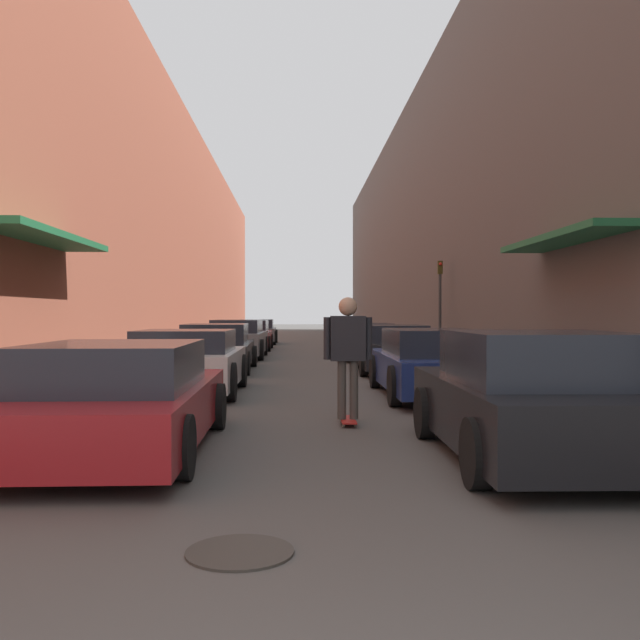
{
  "coord_description": "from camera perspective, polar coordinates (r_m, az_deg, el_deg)",
  "views": [
    {
      "loc": [
        -0.2,
        -1.27,
        1.54
      ],
      "look_at": [
        0.26,
        12.72,
        1.41
      ],
      "focal_mm": 40.0,
      "sensor_mm": 36.0,
      "label": 1
    }
  ],
  "objects": [
    {
      "name": "curb_strip_left",
      "position": [
        34.52,
        -8.5,
        -1.93
      ],
      "size": [
        1.8,
        65.97,
        0.12
      ],
      "color": "#A3A099",
      "rests_on": "ground"
    },
    {
      "name": "parked_car_right_3",
      "position": [
        24.07,
        3.71,
        -1.7
      ],
      "size": [
        1.91,
        4.72,
        1.21
      ],
      "color": "#515459",
      "rests_on": "ground"
    },
    {
      "name": "parked_car_right_1",
      "position": [
        13.36,
        8.71,
        -3.46
      ],
      "size": [
        1.85,
        4.77,
        1.25
      ],
      "color": "navy",
      "rests_on": "ground"
    },
    {
      "name": "skateboarder",
      "position": [
        9.89,
        2.25,
        -2.09
      ],
      "size": [
        0.68,
        0.78,
        1.77
      ],
      "color": "#B2231E",
      "rests_on": "ground"
    },
    {
      "name": "parked_car_left_2",
      "position": [
        19.2,
        -8.25,
        -2.27
      ],
      "size": [
        1.94,
        4.84,
        1.26
      ],
      "color": "#232326",
      "rests_on": "ground"
    },
    {
      "name": "ground",
      "position": [
        27.7,
        -1.45,
        -2.65
      ],
      "size": [
        145.13,
        145.13,
        0.0
      ],
      "primitive_type": "plane",
      "color": "#4C4947"
    },
    {
      "name": "parked_car_left_3",
      "position": [
        24.72,
        -6.61,
        -1.53
      ],
      "size": [
        1.93,
        4.65,
        1.32
      ],
      "color": "gray",
      "rests_on": "ground"
    },
    {
      "name": "parked_car_left_5",
      "position": [
        36.07,
        -5.1,
        -0.94
      ],
      "size": [
        2.03,
        4.3,
        1.24
      ],
      "color": "#515459",
      "rests_on": "ground"
    },
    {
      "name": "parked_car_left_0",
      "position": [
        8.26,
        -15.79,
        -6.12
      ],
      "size": [
        2.02,
        4.69,
        1.22
      ],
      "color": "maroon",
      "rests_on": "ground"
    },
    {
      "name": "curb_strip_right",
      "position": [
        34.57,
        5.44,
        -1.92
      ],
      "size": [
        1.8,
        65.97,
        0.12
      ],
      "color": "#A3A099",
      "rests_on": "ground"
    },
    {
      "name": "parked_car_left_1",
      "position": [
        13.84,
        -10.59,
        -3.34
      ],
      "size": [
        2.07,
        4.05,
        1.23
      ],
      "color": "silver",
      "rests_on": "ground"
    },
    {
      "name": "parked_car_right_0",
      "position": [
        7.84,
        16.81,
        -6.05
      ],
      "size": [
        2.03,
        4.11,
        1.35
      ],
      "color": "black",
      "rests_on": "ground"
    },
    {
      "name": "building_row_left",
      "position": [
        35.14,
        -13.25,
        6.68
      ],
      "size": [
        4.9,
        65.97,
        10.63
      ],
      "color": "brown",
      "rests_on": "ground"
    },
    {
      "name": "parked_car_right_2",
      "position": [
        18.7,
        5.79,
        -2.33
      ],
      "size": [
        1.91,
        4.19,
        1.24
      ],
      "color": "#232326",
      "rests_on": "ground"
    },
    {
      "name": "manhole_cover",
      "position": [
        4.83,
        -6.44,
        -17.96
      ],
      "size": [
        0.7,
        0.7,
        0.02
      ],
      "color": "#332D28",
      "rests_on": "ground"
    },
    {
      "name": "building_row_right",
      "position": [
        35.28,
        10.17,
        7.53
      ],
      "size": [
        4.9,
        65.97,
        11.69
      ],
      "color": "#564C47",
      "rests_on": "ground"
    },
    {
      "name": "parked_car_left_4",
      "position": [
        30.11,
        -5.86,
        -1.24
      ],
      "size": [
        2.08,
        4.49,
        1.26
      ],
      "color": "maroon",
      "rests_on": "ground"
    },
    {
      "name": "traffic_light",
      "position": [
        24.53,
        9.57,
        1.88
      ],
      "size": [
        0.16,
        0.22,
        3.2
      ],
      "color": "#2D2D2D",
      "rests_on": "curb_strip_right"
    }
  ]
}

